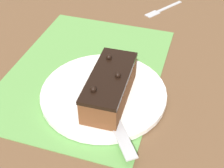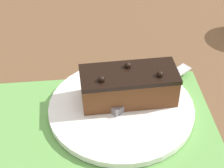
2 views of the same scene
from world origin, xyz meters
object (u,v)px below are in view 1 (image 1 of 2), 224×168
serving_knife (107,103)px  dessert_fork (161,10)px  chocolate_cake (110,87)px  cake_plate (104,93)px

serving_knife → dessert_fork: size_ratio=1.33×
chocolate_cake → cake_plate: bearing=50.5°
serving_knife → cake_plate: bearing=-98.5°
serving_knife → dessert_fork: 0.45m
cake_plate → serving_knife: size_ratio=1.47×
cake_plate → dessert_fork: bearing=-6.3°
cake_plate → serving_knife: 0.04m
serving_knife → dessert_fork: (0.45, -0.03, -0.02)m
cake_plate → dessert_fork: size_ratio=1.96×
dessert_fork → cake_plate: bearing=116.3°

